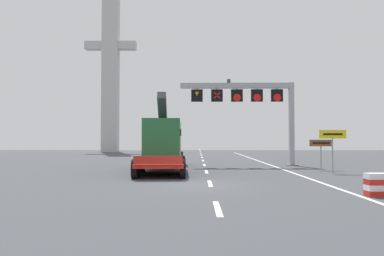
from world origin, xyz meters
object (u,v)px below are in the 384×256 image
object	(u,v)px
exit_sign_yellow	(333,140)
bridge_pylon_distant	(111,64)
overhead_lane_gantry	(251,100)
heavy_haul_truck_red	(164,142)
crash_barrier_striped	(379,185)
tourist_info_sign_brown	(321,147)

from	to	relation	value
exit_sign_yellow	bridge_pylon_distant	distance (m)	47.97
overhead_lane_gantry	exit_sign_yellow	xyz separation A→B (m)	(4.33, -6.68, -3.42)
heavy_haul_truck_red	bridge_pylon_distant	distance (m)	40.00
overhead_lane_gantry	crash_barrier_striped	world-z (taller)	overhead_lane_gantry
overhead_lane_gantry	exit_sign_yellow	bearing A→B (deg)	-57.04
heavy_haul_truck_red	tourist_info_sign_brown	size ratio (longest dim) A/B	6.48
overhead_lane_gantry	tourist_info_sign_brown	xyz separation A→B (m)	(4.39, -4.31, -3.92)
heavy_haul_truck_red	bridge_pylon_distant	world-z (taller)	bridge_pylon_distant
crash_barrier_striped	bridge_pylon_distant	xyz separation A→B (m)	(-22.33, 48.91, 15.11)
tourist_info_sign_brown	crash_barrier_striped	world-z (taller)	tourist_info_sign_brown
exit_sign_yellow	tourist_info_sign_brown	distance (m)	2.43
heavy_haul_truck_red	exit_sign_yellow	xyz separation A→B (m)	(11.47, -3.78, 0.20)
heavy_haul_truck_red	bridge_pylon_distant	bearing A→B (deg)	109.81
crash_barrier_striped	exit_sign_yellow	bearing A→B (deg)	78.99
exit_sign_yellow	bridge_pylon_distant	size ratio (longest dim) A/B	0.09
exit_sign_yellow	tourist_info_sign_brown	size ratio (longest dim) A/B	1.30
heavy_haul_truck_red	exit_sign_yellow	bearing A→B (deg)	-18.27
heavy_haul_truck_red	bridge_pylon_distant	xyz separation A→B (m)	(-12.76, 35.40, 13.58)
overhead_lane_gantry	bridge_pylon_distant	world-z (taller)	bridge_pylon_distant
crash_barrier_striped	bridge_pylon_distant	size ratio (longest dim) A/B	0.03
heavy_haul_truck_red	tourist_info_sign_brown	bearing A→B (deg)	-6.97
exit_sign_yellow	overhead_lane_gantry	bearing A→B (deg)	122.96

